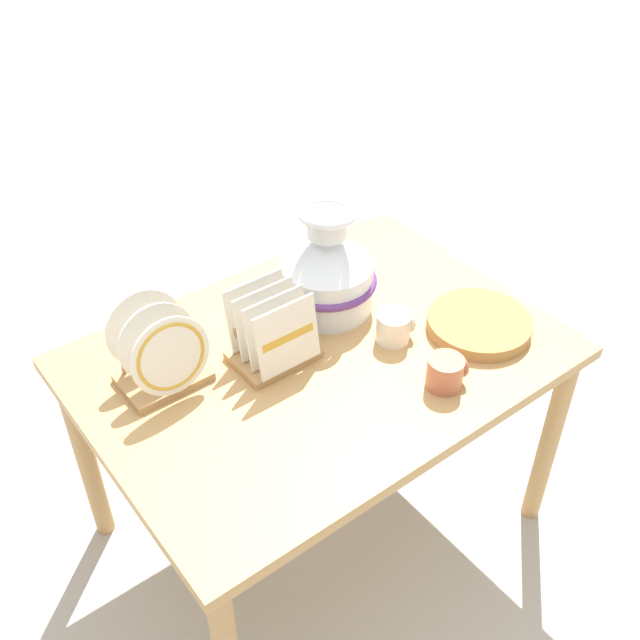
% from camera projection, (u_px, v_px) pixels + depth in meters
% --- Properties ---
extents(ground_plane, '(14.00, 14.00, 0.00)m').
position_uv_depth(ground_plane, '(320.00, 519.00, 2.40)').
color(ground_plane, '#B2ADA3').
extents(display_table, '(1.22, 0.88, 0.71)m').
position_uv_depth(display_table, '(320.00, 376.00, 2.01)').
color(display_table, tan).
rests_on(display_table, ground_plane).
extents(ceramic_vase, '(0.28, 0.28, 0.32)m').
position_uv_depth(ceramic_vase, '(327.00, 269.00, 2.04)').
color(ceramic_vase, silver).
rests_on(ceramic_vase, display_table).
extents(dish_rack_round_plates, '(0.21, 0.17, 0.23)m').
position_uv_depth(dish_rack_round_plates, '(162.00, 358.00, 1.82)').
color(dish_rack_round_plates, tan).
rests_on(dish_rack_round_plates, display_table).
extents(dish_rack_square_plates, '(0.21, 0.17, 0.20)m').
position_uv_depth(dish_rack_square_plates, '(273.00, 338.00, 1.90)').
color(dish_rack_square_plates, tan).
rests_on(dish_rack_square_plates, display_table).
extents(wicker_charger_stack, '(0.28, 0.28, 0.04)m').
position_uv_depth(wicker_charger_stack, '(479.00, 324.00, 2.02)').
color(wicker_charger_stack, '#AD7F47').
rests_on(wicker_charger_stack, display_table).
extents(mug_cream_glaze, '(0.10, 0.09, 0.08)m').
position_uv_depth(mug_cream_glaze, '(395.00, 327.00, 1.98)').
color(mug_cream_glaze, silver).
rests_on(mug_cream_glaze, display_table).
extents(mug_terracotta_glaze, '(0.10, 0.09, 0.08)m').
position_uv_depth(mug_terracotta_glaze, '(446.00, 372.00, 1.84)').
color(mug_terracotta_glaze, '#B76647').
rests_on(mug_terracotta_glaze, display_table).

